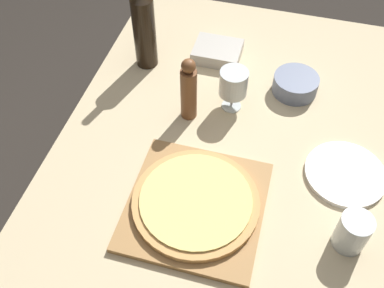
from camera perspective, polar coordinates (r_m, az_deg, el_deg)
The scene contains 11 objects.
ground_plane at distance 1.96m, azimuth 2.93°, elevation -15.04°, with size 12.00×12.00×0.00m, color #2D2823.
dining_table at distance 1.37m, azimuth 4.05°, elevation -3.44°, with size 0.99×1.48×0.77m.
cutting_board at distance 1.19m, azimuth 0.48°, elevation -7.85°, with size 0.35×0.36×0.02m.
pizza at distance 1.17m, azimuth 0.48°, elevation -7.32°, with size 0.33×0.33×0.02m.
wine_bottle at distance 1.49m, azimuth -6.12°, elevation 14.60°, with size 0.07×0.07×0.36m.
pepper_mill at distance 1.32m, azimuth -0.43°, elevation 6.84°, with size 0.05×0.05×0.22m.
wine_glass at distance 1.36m, azimuth 5.29°, elevation 7.64°, with size 0.09×0.09×0.14m.
small_bowl at distance 1.49m, azimuth 12.99°, elevation 7.40°, with size 0.14×0.14×0.06m.
drinking_tumbler at distance 1.16m, azimuth 19.71°, elevation -10.48°, with size 0.08×0.08×0.11m.
dinner_plate at distance 1.31m, azimuth 18.87°, elevation -3.61°, with size 0.22×0.22×0.01m.
food_container at distance 1.58m, azimuth 3.25°, elevation 11.60°, with size 0.16×0.13×0.04m.
Camera 1 is at (0.12, -0.80, 1.79)m, focal length 42.00 mm.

